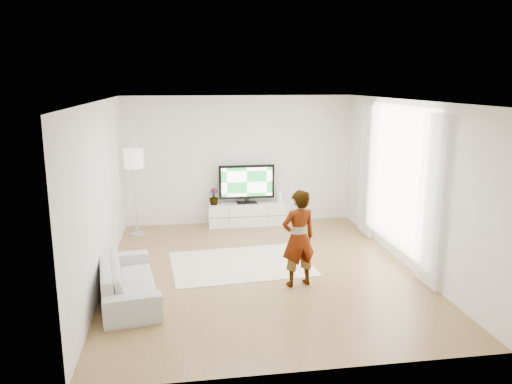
{
  "coord_description": "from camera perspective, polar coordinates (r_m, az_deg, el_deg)",
  "views": [
    {
      "loc": [
        -1.28,
        -7.75,
        3.1
      ],
      "look_at": [
        -0.02,
        0.4,
        1.26
      ],
      "focal_mm": 35.0,
      "sensor_mm": 36.0,
      "label": 1
    }
  ],
  "objects": [
    {
      "name": "ceiling",
      "position": [
        7.86,
        0.63,
        10.39
      ],
      "size": [
        6.0,
        6.0,
        0.0
      ],
      "primitive_type": "plane",
      "color": "white",
      "rests_on": "wall_back"
    },
    {
      "name": "floor_lamp",
      "position": [
        10.29,
        -13.8,
        3.31
      ],
      "size": [
        0.4,
        0.4,
        1.78
      ],
      "color": "silver",
      "rests_on": "floor"
    },
    {
      "name": "curtain_far",
      "position": [
        10.2,
        12.55,
        2.39
      ],
      "size": [
        0.04,
        0.7,
        2.6
      ],
      "primitive_type": "cube",
      "color": "white",
      "rests_on": "floor"
    },
    {
      "name": "potted_plant",
      "position": [
        10.82,
        -4.84,
        -0.53
      ],
      "size": [
        0.21,
        0.21,
        0.36
      ],
      "primitive_type": "imported",
      "rotation": [
        0.0,
        0.0,
        0.05
      ],
      "color": "#3F7238",
      "rests_on": "media_console"
    },
    {
      "name": "game_console",
      "position": [
        11.02,
        2.8,
        -0.55
      ],
      "size": [
        0.1,
        0.18,
        0.24
      ],
      "rotation": [
        0.0,
        0.0,
        -0.25
      ],
      "color": "white",
      "rests_on": "media_console"
    },
    {
      "name": "wall_left",
      "position": [
        8.03,
        -17.3,
        -0.22
      ],
      "size": [
        0.02,
        6.0,
        2.8
      ],
      "primitive_type": "cube",
      "color": "silver",
      "rests_on": "floor"
    },
    {
      "name": "sofa",
      "position": [
        7.57,
        -14.4,
        -9.68
      ],
      "size": [
        1.05,
        2.03,
        0.57
      ],
      "primitive_type": "imported",
      "rotation": [
        0.0,
        0.0,
        1.73
      ],
      "color": "silver",
      "rests_on": "floor"
    },
    {
      "name": "floor",
      "position": [
        8.44,
        0.58,
        -8.96
      ],
      "size": [
        6.0,
        6.0,
        0.0
      ],
      "primitive_type": "plane",
      "color": "olive",
      "rests_on": "ground"
    },
    {
      "name": "player",
      "position": [
        7.63,
        4.87,
        -5.29
      ],
      "size": [
        0.62,
        0.48,
        1.51
      ],
      "primitive_type": "imported",
      "rotation": [
        0.0,
        0.0,
        3.38
      ],
      "color": "#334772",
      "rests_on": "rug"
    },
    {
      "name": "media_console",
      "position": [
        10.99,
        -1.04,
        -2.52
      ],
      "size": [
        1.7,
        0.48,
        0.48
      ],
      "color": "white",
      "rests_on": "floor"
    },
    {
      "name": "curtain_near",
      "position": [
        7.88,
        19.33,
        -0.97
      ],
      "size": [
        0.04,
        0.7,
        2.6
      ],
      "primitive_type": "cube",
      "color": "white",
      "rests_on": "floor"
    },
    {
      "name": "window",
      "position": [
        9.03,
        16.01,
        1.56
      ],
      "size": [
        0.01,
        2.6,
        2.5
      ],
      "primitive_type": "cube",
      "color": "white",
      "rests_on": "wall_right"
    },
    {
      "name": "wall_front",
      "position": [
        5.2,
        6.0,
        -6.55
      ],
      "size": [
        5.0,
        0.02,
        2.8
      ],
      "primitive_type": "cube",
      "color": "silver",
      "rests_on": "floor"
    },
    {
      "name": "wall_back",
      "position": [
        10.96,
        -1.94,
        3.64
      ],
      "size": [
        5.0,
        0.02,
        2.8
      ],
      "primitive_type": "cube",
      "color": "silver",
      "rests_on": "floor"
    },
    {
      "name": "television",
      "position": [
        10.85,
        -1.07,
        1.08
      ],
      "size": [
        1.22,
        0.24,
        0.85
      ],
      "color": "black",
      "rests_on": "media_console"
    },
    {
      "name": "wall_right",
      "position": [
        8.79,
        16.91,
        0.87
      ],
      "size": [
        0.02,
        6.0,
        2.8
      ],
      "primitive_type": "cube",
      "color": "silver",
      "rests_on": "floor"
    },
    {
      "name": "rug",
      "position": [
        8.73,
        -1.76,
        -8.19
      ],
      "size": [
        2.48,
        1.88,
        0.01
      ],
      "primitive_type": "cube",
      "rotation": [
        0.0,
        0.0,
        0.08
      ],
      "color": "beige",
      "rests_on": "floor"
    }
  ]
}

